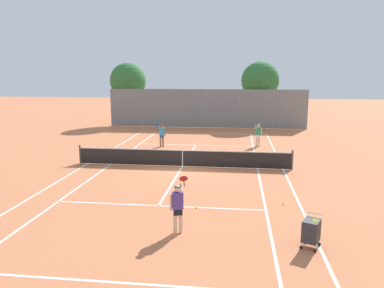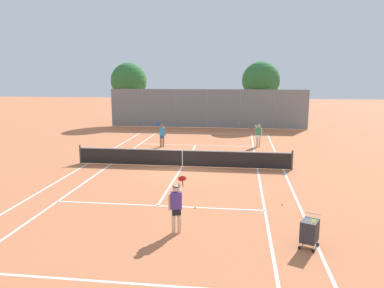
{
  "view_description": "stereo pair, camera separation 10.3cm",
  "coord_description": "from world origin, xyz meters",
  "views": [
    {
      "loc": [
        3.0,
        -20.05,
        5.06
      ],
      "look_at": [
        0.35,
        1.5,
        1.0
      ],
      "focal_mm": 35.0,
      "sensor_mm": 36.0,
      "label": 1
    },
    {
      "loc": [
        3.1,
        -20.04,
        5.06
      ],
      "look_at": [
        0.35,
        1.5,
        1.0
      ],
      "focal_mm": 35.0,
      "sensor_mm": 36.0,
      "label": 2
    }
  ],
  "objects": [
    {
      "name": "loose_tennis_ball_2",
      "position": [
        4.85,
        -5.68,
        0.03
      ],
      "size": [
        0.07,
        0.07,
        0.07
      ],
      "primitive_type": "sphere",
      "color": "#D1DB33",
      "rests_on": "ground"
    },
    {
      "name": "loose_tennis_ball_0",
      "position": [
        1.49,
        -6.48,
        0.03
      ],
      "size": [
        0.07,
        0.07,
        0.07
      ],
      "primitive_type": "sphere",
      "color": "#D1DB33",
      "rests_on": "ground"
    },
    {
      "name": "loose_tennis_ball_1",
      "position": [
        3.1,
        9.15,
        0.03
      ],
      "size": [
        0.07,
        0.07,
        0.07
      ],
      "primitive_type": "sphere",
      "color": "#D1DB33",
      "rests_on": "ground"
    },
    {
      "name": "player_far_left",
      "position": [
        -2.3,
        5.51,
        0.93
      ],
      "size": [
        0.6,
        0.79,
        1.77
      ],
      "color": "#936B4C",
      "rests_on": "ground"
    },
    {
      "name": "ground_plane",
      "position": [
        0.0,
        0.0,
        0.0
      ],
      "size": [
        120.0,
        120.0,
        0.0
      ],
      "primitive_type": "plane",
      "color": "#C67047"
    },
    {
      "name": "tennis_net",
      "position": [
        0.0,
        0.0,
        0.51
      ],
      "size": [
        12.0,
        0.1,
        1.07
      ],
      "color": "#474C47",
      "rests_on": "ground"
    },
    {
      "name": "ball_cart",
      "position": [
        5.22,
        -9.35,
        0.53
      ],
      "size": [
        0.68,
        0.76,
        0.96
      ],
      "color": "#2D2D33",
      "rests_on": "ground"
    },
    {
      "name": "player_near_side",
      "position": [
        1.15,
        -8.78,
        0.93
      ],
      "size": [
        0.52,
        0.85,
        1.77
      ],
      "color": "beige",
      "rests_on": "ground"
    },
    {
      "name": "player_far_right",
      "position": [
        4.46,
        6.49,
        0.91
      ],
      "size": [
        0.53,
        0.47,
        1.6
      ],
      "color": "beige",
      "rests_on": "ground"
    },
    {
      "name": "tree_behind_right",
      "position": [
        5.02,
        17.42,
        4.34
      ],
      "size": [
        3.67,
        3.67,
        6.29
      ],
      "color": "brown",
      "rests_on": "ground"
    },
    {
      "name": "back_fence",
      "position": [
        0.0,
        15.43,
        1.84
      ],
      "size": [
        18.83,
        0.08,
        3.69
      ],
      "color": "gray",
      "rests_on": "ground"
    },
    {
      "name": "tree_behind_left",
      "position": [
        -8.09,
        17.18,
        4.26
      ],
      "size": [
        3.61,
        3.61,
        6.2
      ],
      "color": "brown",
      "rests_on": "ground"
    },
    {
      "name": "court_line_markings",
      "position": [
        0.0,
        0.0,
        0.0
      ],
      "size": [
        11.1,
        23.9,
        0.01
      ],
      "color": "silver",
      "rests_on": "ground"
    }
  ]
}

